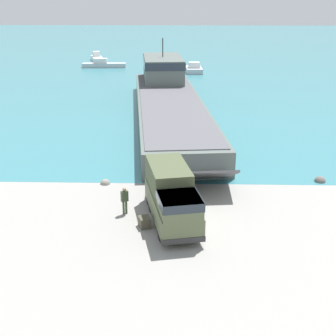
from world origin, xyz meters
name	(u,v)px	position (x,y,z in m)	size (l,w,h in m)	color
ground_plane	(183,225)	(0.00, 0.00, 0.00)	(240.00, 240.00, 0.00)	gray
water_surface	(182,48)	(0.00, 96.55, 0.00)	(240.00, 180.00, 0.01)	teal
landing_craft	(168,97)	(-1.72, 28.47, 1.85)	(10.63, 40.46, 7.64)	#56605B
military_truck	(172,196)	(-0.68, 0.55, 1.68)	(3.78, 7.34, 3.27)	#566042
soldier_on_ramp	(125,199)	(-3.66, 1.46, 1.05)	(0.50, 0.42, 1.80)	#3D4C33
moored_boat_a	(97,58)	(-17.68, 72.62, 0.62)	(3.43, 5.86, 1.86)	white
moored_boat_b	(194,69)	(2.03, 58.03, 0.61)	(3.09, 5.50, 1.84)	#B7BABF
moored_boat_c	(103,64)	(-14.86, 63.56, 0.55)	(8.23, 2.29, 1.67)	#B7BABF
cargo_crate	(145,222)	(-2.28, -0.28, 0.32)	(0.64, 0.77, 0.64)	#4C4738
shoreline_rock_a	(320,182)	(10.20, 7.27, 0.00)	(0.83, 0.83, 0.83)	#66605B
shoreline_rock_b	(105,184)	(-5.69, 6.37, 0.00)	(0.73, 0.73, 0.73)	gray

